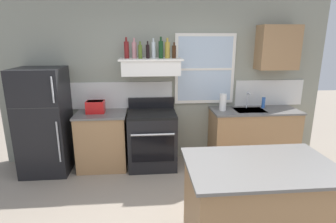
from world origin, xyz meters
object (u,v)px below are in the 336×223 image
(stove_range, at_px, (152,139))
(dish_soap_bottle, at_px, (263,103))
(toaster, at_px, (95,107))
(bottle_balsamic_dark, at_px, (148,51))
(bottle_red_label_wine, at_px, (127,50))
(bottle_rose_pink, at_px, (134,50))
(refrigerator, at_px, (44,121))
(bottle_dark_green_wine, at_px, (161,49))
(bottle_clear_tall, at_px, (154,50))
(bottle_brown_stout, at_px, (174,52))
(kitchen_island, at_px, (257,206))
(bottle_olive_oil_square, at_px, (140,51))
(bottle_champagne_gold_foil, at_px, (167,50))
(paper_towel_roll, at_px, (223,102))

(stove_range, height_order, dish_soap_bottle, same)
(dish_soap_bottle, bearing_deg, toaster, -178.43)
(toaster, height_order, bottle_balsamic_dark, bottle_balsamic_dark)
(toaster, height_order, bottle_red_label_wine, bottle_red_label_wine)
(stove_range, relative_size, bottle_rose_pink, 3.58)
(refrigerator, distance_m, bottle_rose_pink, 1.77)
(bottle_red_label_wine, bearing_deg, refrigerator, -172.68)
(bottle_rose_pink, bearing_deg, bottle_dark_green_wine, -6.75)
(bottle_rose_pink, bearing_deg, bottle_balsamic_dark, -12.75)
(stove_range, bearing_deg, bottle_red_label_wine, 158.80)
(bottle_clear_tall, height_order, bottle_dark_green_wine, bottle_dark_green_wine)
(bottle_brown_stout, height_order, dish_soap_bottle, bottle_brown_stout)
(toaster, bearing_deg, kitchen_island, -46.80)
(bottle_red_label_wine, distance_m, bottle_balsamic_dark, 0.33)
(dish_soap_bottle, bearing_deg, stove_range, -175.82)
(bottle_red_label_wine, bearing_deg, kitchen_island, -56.90)
(bottle_rose_pink, bearing_deg, bottle_olive_oil_square, -42.85)
(bottle_champagne_gold_foil, xyz_separation_m, dish_soap_bottle, (1.62, 0.01, -0.87))
(stove_range, relative_size, bottle_clear_tall, 3.62)
(paper_towel_roll, bearing_deg, kitchen_island, -95.48)
(bottle_dark_green_wine, bearing_deg, refrigerator, -176.27)
(bottle_olive_oil_square, xyz_separation_m, bottle_dark_green_wine, (0.31, 0.04, 0.03))
(toaster, distance_m, bottle_champagne_gold_foil, 1.43)
(refrigerator, distance_m, bottle_dark_green_wine, 2.10)
(refrigerator, height_order, toaster, refrigerator)
(bottle_champagne_gold_foil, distance_m, dish_soap_bottle, 1.84)
(bottle_red_label_wine, bearing_deg, toaster, -171.08)
(stove_range, height_order, bottle_clear_tall, bottle_clear_tall)
(toaster, xyz_separation_m, paper_towel_roll, (2.03, -0.02, 0.04))
(bottle_red_label_wine, distance_m, bottle_olive_oil_square, 0.23)
(refrigerator, relative_size, stove_range, 1.49)
(bottle_red_label_wine, height_order, bottle_champagne_gold_foil, bottle_red_label_wine)
(bottle_brown_stout, bearing_deg, refrigerator, -176.60)
(toaster, relative_size, dish_soap_bottle, 1.65)
(bottle_champagne_gold_foil, bearing_deg, stove_range, -153.76)
(bottle_brown_stout, bearing_deg, kitchen_island, -73.09)
(bottle_red_label_wine, relative_size, bottle_balsamic_dark, 1.22)
(bottle_olive_oil_square, distance_m, bottle_balsamic_dark, 0.12)
(bottle_clear_tall, xyz_separation_m, bottle_brown_stout, (0.31, -0.04, -0.03))
(bottle_champagne_gold_foil, bearing_deg, bottle_clear_tall, 176.59)
(bottle_balsamic_dark, height_order, dish_soap_bottle, bottle_balsamic_dark)
(bottle_rose_pink, xyz_separation_m, bottle_brown_stout, (0.61, -0.05, -0.03))
(toaster, height_order, paper_towel_roll, paper_towel_roll)
(refrigerator, bearing_deg, bottle_olive_oil_square, 3.17)
(bottle_clear_tall, height_order, bottle_brown_stout, bottle_clear_tall)
(bottle_red_label_wine, relative_size, dish_soap_bottle, 1.75)
(refrigerator, bearing_deg, toaster, 6.26)
(paper_towel_roll, bearing_deg, bottle_brown_stout, 175.76)
(bottle_brown_stout, bearing_deg, bottle_dark_green_wine, -179.56)
(bottle_balsamic_dark, distance_m, bottle_champagne_gold_foil, 0.31)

